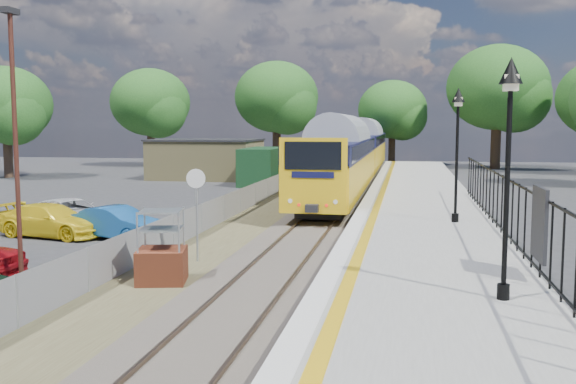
% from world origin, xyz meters
% --- Properties ---
extents(ground, '(120.00, 120.00, 0.00)m').
position_xyz_m(ground, '(0.00, 0.00, 0.00)').
color(ground, '#2D2D30').
rests_on(ground, ground).
extents(track_bed, '(5.90, 80.00, 0.29)m').
position_xyz_m(track_bed, '(-0.47, 9.67, 0.09)').
color(track_bed, '#473F38').
rests_on(track_bed, ground).
extents(platform, '(5.00, 70.00, 0.90)m').
position_xyz_m(platform, '(4.20, 8.00, 0.45)').
color(platform, gray).
rests_on(platform, ground).
extents(platform_edge, '(0.90, 70.00, 0.01)m').
position_xyz_m(platform_edge, '(2.14, 8.00, 0.90)').
color(platform_edge, silver).
rests_on(platform_edge, platform).
extents(victorian_lamp_south, '(0.44, 0.44, 4.60)m').
position_xyz_m(victorian_lamp_south, '(5.50, -4.00, 4.30)').
color(victorian_lamp_south, black).
rests_on(victorian_lamp_south, platform).
extents(victorian_lamp_north, '(0.44, 0.44, 4.60)m').
position_xyz_m(victorian_lamp_north, '(5.30, 6.00, 4.30)').
color(victorian_lamp_north, black).
rests_on(victorian_lamp_north, platform).
extents(palisade_fence, '(0.12, 26.00, 2.00)m').
position_xyz_m(palisade_fence, '(6.55, 2.24, 1.84)').
color(palisade_fence, black).
rests_on(palisade_fence, platform).
extents(wire_fence, '(0.06, 52.00, 1.20)m').
position_xyz_m(wire_fence, '(-4.20, 12.00, 0.60)').
color(wire_fence, '#999EA3').
rests_on(wire_fence, ground).
extents(outbuilding, '(10.80, 10.10, 3.12)m').
position_xyz_m(outbuilding, '(-10.91, 31.21, 1.52)').
color(outbuilding, tan).
rests_on(outbuilding, ground).
extents(tree_line, '(56.80, 43.80, 11.88)m').
position_xyz_m(tree_line, '(1.40, 42.00, 6.61)').
color(tree_line, '#332319').
rests_on(tree_line, ground).
extents(train, '(2.82, 40.83, 3.51)m').
position_xyz_m(train, '(0.00, 28.70, 2.34)').
color(train, gold).
rests_on(train, ground).
extents(brick_plinth, '(1.50, 1.50, 2.02)m').
position_xyz_m(brick_plinth, '(-2.74, -0.73, 0.97)').
color(brick_plinth, brown).
rests_on(brick_plinth, ground).
extents(speed_sign, '(0.59, 0.12, 2.92)m').
position_xyz_m(speed_sign, '(-2.65, 1.91, 2.00)').
color(speed_sign, '#999EA3').
rests_on(speed_sign, ground).
extents(carpark_lamp, '(0.25, 0.50, 7.12)m').
position_xyz_m(carpark_lamp, '(-6.09, -1.95, 4.05)').
color(carpark_lamp, '#462017').
rests_on(carpark_lamp, ground).
extents(car_blue, '(3.95, 2.44, 1.23)m').
position_xyz_m(car_blue, '(-6.91, 5.37, 0.61)').
color(car_blue, '#185295').
rests_on(car_blue, ground).
extents(car_yellow, '(4.52, 2.44, 1.24)m').
position_xyz_m(car_yellow, '(-9.62, 5.42, 0.62)').
color(car_yellow, yellow).
rests_on(car_yellow, ground).
extents(car_white, '(4.87, 3.83, 1.23)m').
position_xyz_m(car_white, '(-9.83, 7.26, 0.62)').
color(car_white, silver).
rests_on(car_white, ground).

